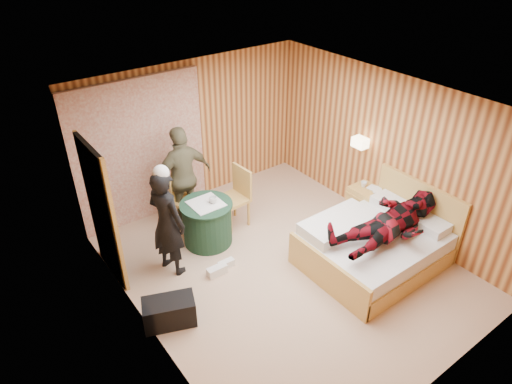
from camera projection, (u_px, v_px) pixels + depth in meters
floor at (284, 266)px, 6.75m from camera, size 4.20×5.00×0.01m
ceiling at (290, 106)px, 5.44m from camera, size 4.20×5.00×0.01m
wall_back at (193, 132)px, 7.80m from camera, size 4.20×0.02×2.50m
wall_left at (141, 255)px, 5.03m from camera, size 0.02×5.00×2.50m
wall_right at (389, 152)px, 7.16m from camera, size 0.02×5.00×2.50m
curtain at (141, 152)px, 7.27m from camera, size 2.20×0.08×2.40m
doorway at (101, 213)px, 6.12m from camera, size 0.06×0.90×2.05m
wall_lamp at (360, 142)px, 7.35m from camera, size 0.26×0.24×0.16m
bed at (373, 245)px, 6.69m from camera, size 1.97×1.52×1.05m
nightstand at (367, 204)px, 7.61m from camera, size 0.45×0.61×0.59m
round_table at (207, 223)px, 7.07m from camera, size 0.81×0.81×0.72m
chair_far at (184, 196)px, 7.40m from camera, size 0.55×0.55×0.93m
chair_near at (237, 192)px, 7.40m from camera, size 0.48×0.48×1.01m
duffel_bag at (169, 312)px, 5.73m from camera, size 0.73×0.56×0.37m
sneaker_left at (217, 271)px, 6.57m from camera, size 0.30×0.13×0.13m
sneaker_right at (226, 264)px, 6.71m from camera, size 0.25×0.11×0.11m
woman_standing at (167, 223)px, 6.29m from camera, size 0.55×0.69×1.63m
man_at_table at (183, 177)px, 7.27m from camera, size 1.03×0.47×1.72m
man_on_bed at (394, 215)px, 6.21m from camera, size 0.86×0.67×1.77m
book_lower at (372, 191)px, 7.43m from camera, size 0.20×0.25×0.02m
book_upper at (372, 190)px, 7.41m from camera, size 0.27×0.28×0.02m
cup_nightstand at (364, 184)px, 7.53m from camera, size 0.13×0.13×0.09m
cup_table at (213, 200)px, 6.87m from camera, size 0.16×0.16×0.10m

